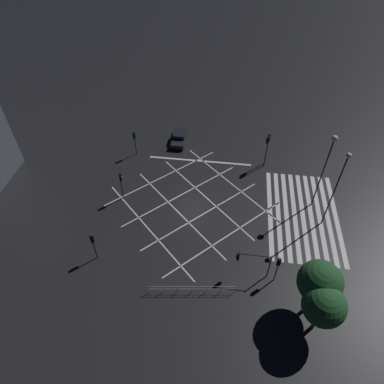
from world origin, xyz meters
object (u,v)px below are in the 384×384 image
Objects in this scene: traffic_light_se_cross at (267,146)px; street_tree_far at (320,282)px; traffic_light_sw_cross at (251,259)px; street_lamp_east at (340,178)px; traffic_light_se_main at (268,144)px; traffic_light_ne_main at (134,139)px; traffic_light_sw_main at (278,265)px; waiting_car at (179,137)px; street_lamp_west at (329,154)px; traffic_light_nw_main at (93,242)px; street_tree_near at (324,306)px; traffic_light_median_north at (121,181)px.

street_tree_far is (-19.08, -3.58, 0.94)m from traffic_light_se_cross.
street_lamp_east is at bearing -136.49° from traffic_light_sw_cross.
traffic_light_sw_cross is 0.54× the size of street_tree_far.
traffic_light_ne_main is (-0.22, 16.92, -0.72)m from traffic_light_se_main.
traffic_light_sw_main is 10.35m from street_lamp_east.
street_tree_far is at bearing 33.29° from waiting_car.
waiting_car is (23.03, 15.12, -3.55)m from street_tree_far.
traffic_light_se_cross is at bearing 41.28° from street_lamp_west.
street_tree_near is (-4.60, -20.33, 1.42)m from traffic_light_nw_main.
street_lamp_west is (10.21, -7.13, 4.88)m from traffic_light_sw_cross.
street_lamp_east reaches higher than traffic_light_ne_main.
traffic_light_sw_cross reaches higher than waiting_car.
traffic_light_nw_main is at bearing 82.22° from street_tree_far.
traffic_light_nw_main reaches higher than traffic_light_sw_cross.
traffic_light_se_cross is at bearing 71.12° from waiting_car.
traffic_light_sw_cross is 0.71× the size of traffic_light_se_main.
traffic_light_se_cross reaches higher than waiting_car.
street_lamp_west reaches higher than traffic_light_median_north.
street_tree_near is (-4.33, -3.02, 1.49)m from traffic_light_sw_main.
traffic_light_sw_cross is 2.45m from traffic_light_sw_main.
street_tree_near is (-21.37, -3.58, 0.58)m from traffic_light_se_main.
traffic_light_sw_main is at bearing 174.64° from traffic_light_sw_cross.
traffic_light_se_cross is 12.48m from waiting_car.
traffic_light_se_cross reaches higher than traffic_light_ne_main.
traffic_light_median_north is 12.94m from waiting_car.
traffic_light_se_cross is 11.32m from street_lamp_east.
traffic_light_se_cross is 19.43m from street_tree_far.
street_tree_far is 27.78m from waiting_car.
street_tree_far is (-2.71, -5.30, 1.78)m from traffic_light_sw_cross.
traffic_light_se_cross is at bearing 89.22° from traffic_light_ne_main.
waiting_car is at bearing -106.67° from traffic_light_se_main.
traffic_light_nw_main is 23.72m from traffic_light_se_main.
traffic_light_median_north is 22.14m from street_lamp_west.
traffic_light_sw_main reaches higher than traffic_light_sw_cross.
traffic_light_sw_main is (-17.04, -0.57, -0.91)m from traffic_light_se_main.
street_lamp_east is (7.47, -7.87, 4.22)m from traffic_light_sw_cross.
traffic_light_sw_cross is at bearing 84.64° from traffic_light_sw_main.
traffic_light_se_cross reaches higher than traffic_light_median_north.
traffic_light_se_main reaches higher than traffic_light_sw_cross.
street_lamp_east reaches higher than traffic_light_median_north.
traffic_light_sw_cross is 0.92× the size of traffic_light_ne_main.
waiting_car is at bearing 59.20° from street_lamp_west.
street_lamp_east reaches higher than street_tree_near.
street_lamp_east is (7.43, -22.75, 4.20)m from traffic_light_nw_main.
street_tree_far reaches higher than traffic_light_se_main.
waiting_car is at bearing 54.03° from street_lamp_east.
street_lamp_east is at bearing -71.91° from traffic_light_nw_main.
street_tree_far reaches higher than traffic_light_sw_cross.
traffic_light_median_north is 0.68× the size of street_tree_near.
traffic_light_nw_main is 8.39m from traffic_light_median_north.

